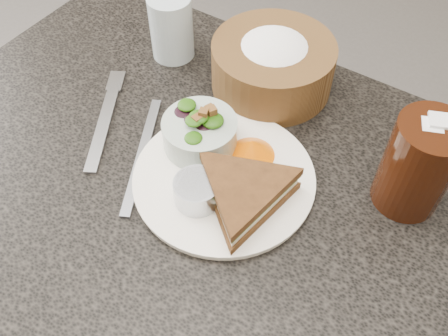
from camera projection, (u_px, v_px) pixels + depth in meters
dining_table at (213, 299)px, 1.01m from camera, size 1.00×0.70×0.75m
dinner_plate at (224, 179)px, 0.72m from camera, size 0.26×0.26×0.01m
sandwich at (244, 193)px, 0.67m from camera, size 0.24×0.24×0.05m
salad_bowl at (200, 129)px, 0.73m from camera, size 0.14×0.14×0.06m
dressing_ramekin at (197, 191)px, 0.67m from camera, size 0.08×0.08×0.04m
orange_wedge at (252, 148)px, 0.72m from camera, size 0.10×0.10×0.03m
fork at (104, 124)px, 0.79m from camera, size 0.12×0.18×0.01m
knife at (142, 154)px, 0.75m from camera, size 0.12×0.21×0.00m
bread_basket at (273, 59)px, 0.80m from camera, size 0.25×0.25×0.11m
cola_glass at (420, 162)px, 0.64m from camera, size 0.11×0.11×0.16m
water_glass at (171, 27)px, 0.86m from camera, size 0.10×0.10×0.11m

